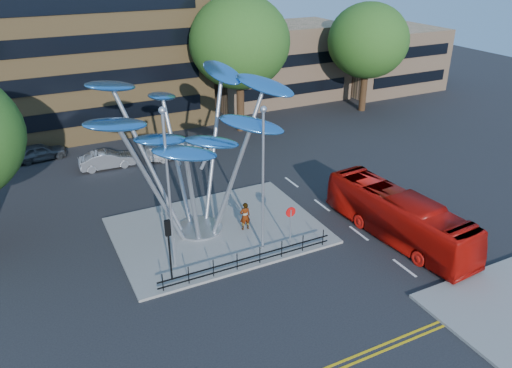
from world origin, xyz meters
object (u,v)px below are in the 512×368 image
street_lamp_right (263,168)px  parked_car_left (40,152)px  street_lamp_left (168,177)px  red_bus (398,216)px  parked_car_right (176,147)px  leaf_sculpture (191,122)px  tree_right (240,42)px  traffic_light_island (168,237)px  pedestrian (245,216)px  no_entry_sign_island (291,220)px  tree_far (368,41)px  parked_car_mid (107,160)px

street_lamp_right → parked_car_left: size_ratio=2.06×
street_lamp_left → red_bus: size_ratio=0.86×
parked_car_left → parked_car_right: parked_car_right is taller
leaf_sculpture → street_lamp_left: size_ratio=1.45×
tree_right → parked_car_left: bearing=177.7°
leaf_sculpture → parked_car_left: 18.69m
traffic_light_island → parked_car_left: 20.77m
tree_right → parked_car_right: tree_right is taller
parked_car_left → parked_car_right: bearing=-118.3°
pedestrian → parked_car_right: (0.13, 13.38, -0.29)m
leaf_sculpture → parked_car_left: bearing=114.8°
red_bus → parked_car_right: bearing=108.1°
traffic_light_island → parked_car_right: (5.63, 16.15, -1.86)m
no_entry_sign_island → parked_car_right: size_ratio=0.47×
tree_right → parked_car_left: tree_right is taller
street_lamp_right → street_lamp_left: bearing=174.3°
no_entry_sign_island → parked_car_right: 16.22m
traffic_light_island → parked_car_right: size_ratio=0.66×
street_lamp_left → red_bus: street_lamp_left is taller
leaf_sculpture → street_lamp_right: 4.83m
leaf_sculpture → no_entry_sign_island: bearing=-45.7°
traffic_light_island → no_entry_sign_island: size_ratio=1.40×
street_lamp_right → traffic_light_island: street_lamp_right is taller
parked_car_left → traffic_light_island: bearing=-174.0°
no_entry_sign_island → pedestrian: (-1.51, 2.76, -0.77)m
leaf_sculpture → parked_car_left: size_ratio=3.16×
tree_right → street_lamp_left: tree_right is taller
tree_far → traffic_light_island: 33.61m
tree_far → street_lamp_left: bearing=-145.1°
street_lamp_left → parked_car_right: bearing=71.3°
tree_far → parked_car_right: size_ratio=2.07×
street_lamp_left → pedestrian: street_lamp_left is taller
tree_right → parked_car_right: size_ratio=2.32×
leaf_sculpture → traffic_light_island: (-2.93, -4.18, -4.26)m
street_lamp_left → traffic_light_island: (-0.50, -1.00, -2.74)m
red_bus → parked_car_left: 28.24m
tree_far → traffic_light_island: bearing=-144.2°
street_lamp_left → parked_car_mid: street_lamp_left is taller
pedestrian → parked_car_right: pedestrian is taller
red_bus → street_lamp_left: bearing=162.7°
tree_far → traffic_light_island: size_ratio=3.16×
street_lamp_left → red_bus: 13.56m
red_bus → parked_car_right: red_bus is taller
tree_right → tree_far: size_ratio=1.12×
tree_far → pedestrian: 27.91m
parked_car_left → parked_car_right: (10.09, -4.04, 0.07)m
leaf_sculpture → pedestrian: leaf_sculpture is taller
street_lamp_right → no_entry_sign_island: street_lamp_right is taller
leaf_sculpture → traffic_light_island: 6.65m
street_lamp_right → no_entry_sign_island: bearing=-17.9°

